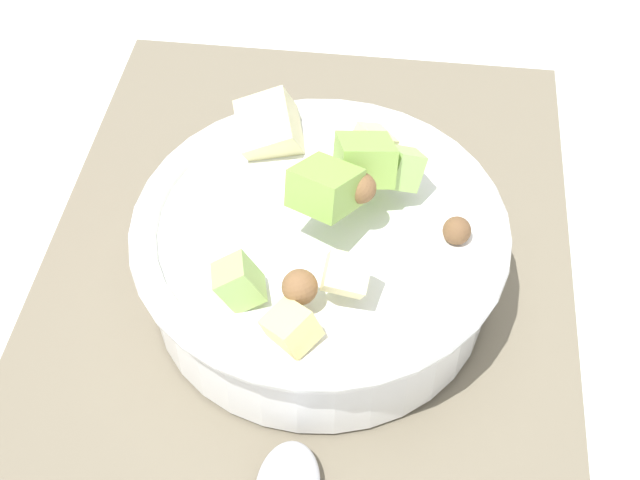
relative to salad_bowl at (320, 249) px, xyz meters
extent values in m
plane|color=silver|center=(-0.02, -0.01, -0.05)|extent=(2.40, 2.40, 0.00)
cube|color=#756B56|center=(-0.02, -0.01, -0.04)|extent=(0.48, 0.36, 0.01)
cylinder|color=white|center=(0.00, 0.00, -0.01)|extent=(0.22, 0.22, 0.06)
torus|color=white|center=(0.00, 0.00, 0.02)|extent=(0.24, 0.24, 0.02)
cube|color=beige|center=(0.05, 0.02, 0.04)|extent=(0.03, 0.03, 0.03)
cube|color=#E5D684|center=(0.08, -0.01, 0.03)|extent=(0.03, 0.04, 0.03)
cube|color=#A3CC6B|center=(0.06, -0.04, 0.04)|extent=(0.03, 0.03, 0.03)
cube|color=beige|center=(-0.07, -0.04, 0.03)|extent=(0.05, 0.05, 0.05)
cube|color=beige|center=(-0.05, 0.03, 0.05)|extent=(0.03, 0.03, 0.03)
cube|color=#8CB74C|center=(0.01, 0.00, 0.06)|extent=(0.05, 0.05, 0.04)
cube|color=#A3CC6B|center=(-0.03, 0.05, 0.05)|extent=(0.03, 0.03, 0.03)
sphere|color=brown|center=(0.00, 0.02, 0.06)|extent=(0.03, 0.02, 0.03)
sphere|color=brown|center=(0.06, 0.00, 0.04)|extent=(0.03, 0.03, 0.03)
sphere|color=brown|center=(0.00, 0.08, 0.03)|extent=(0.03, 0.02, 0.02)
cube|color=#8CB74C|center=(-0.03, 0.02, 0.05)|extent=(0.05, 0.04, 0.04)
camera|label=1|loc=(0.36, 0.04, 0.42)|focal=49.42mm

